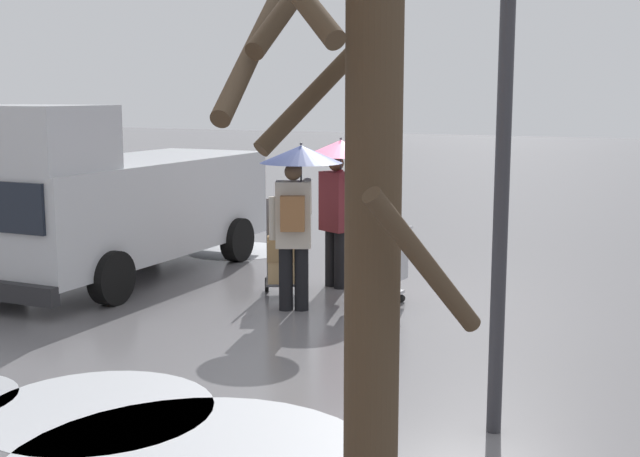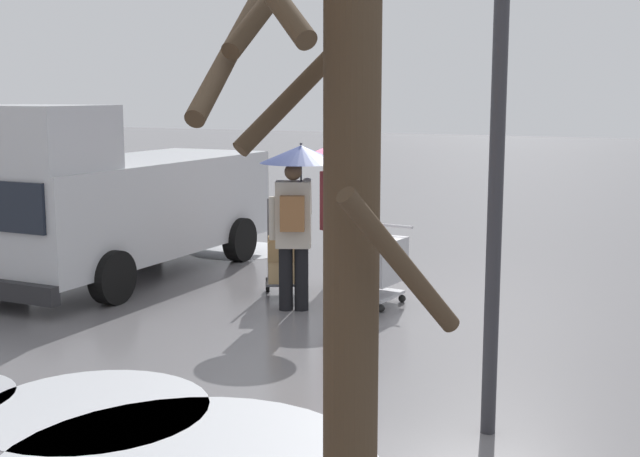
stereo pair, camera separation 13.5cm
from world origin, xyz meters
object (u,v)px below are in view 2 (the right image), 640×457
at_px(pedestrian_black_side, 297,188).
at_px(street_lamp, 497,143).
at_px(bare_tree_near, 342,321).
at_px(cargo_van_parked_right, 117,200).
at_px(hand_dolly_boxes, 284,252).
at_px(pedestrian_pink_side, 340,177).
at_px(shopping_cart_vendor, 378,263).

height_order(pedestrian_black_side, street_lamp, street_lamp).
bearing_deg(bare_tree_near, pedestrian_black_side, -60.39).
distance_m(cargo_van_parked_right, pedestrian_black_side, 3.39).
xyz_separation_m(hand_dolly_boxes, pedestrian_pink_side, (-0.46, -0.79, 0.96)).
bearing_deg(cargo_van_parked_right, shopping_cart_vendor, -177.75).
bearing_deg(cargo_van_parked_right, pedestrian_pink_side, -165.66).
xyz_separation_m(shopping_cart_vendor, pedestrian_black_side, (0.82, 0.70, 1.00)).
bearing_deg(pedestrian_black_side, cargo_van_parked_right, -9.10).
distance_m(cargo_van_parked_right, street_lamp, 7.47).
bearing_deg(bare_tree_near, shopping_cart_vendor, -68.69).
relative_size(shopping_cart_vendor, street_lamp, 0.27).
relative_size(cargo_van_parked_right, pedestrian_pink_side, 2.50).
bearing_deg(street_lamp, cargo_van_parked_right, -26.81).
xyz_separation_m(hand_dolly_boxes, street_lamp, (-3.77, 3.37, 1.75)).
relative_size(hand_dolly_boxes, street_lamp, 0.34).
bearing_deg(pedestrian_black_side, hand_dolly_boxes, -48.22).
relative_size(cargo_van_parked_right, hand_dolly_boxes, 4.08).
bearing_deg(shopping_cart_vendor, hand_dolly_boxes, 5.14).
bearing_deg(bare_tree_near, pedestrian_pink_side, -64.75).
bearing_deg(cargo_van_parked_right, hand_dolly_boxes, -179.12).
bearing_deg(bare_tree_near, cargo_van_parked_right, -44.32).
bearing_deg(shopping_cart_vendor, pedestrian_pink_side, -37.68).
height_order(shopping_cart_vendor, bare_tree_near, bare_tree_near).
distance_m(pedestrian_black_side, street_lamp, 4.36).
distance_m(pedestrian_pink_side, bare_tree_near, 8.27).
bearing_deg(shopping_cart_vendor, bare_tree_near, 111.31).
xyz_separation_m(pedestrian_pink_side, street_lamp, (-3.31, 4.16, 0.79)).
bearing_deg(street_lamp, pedestrian_pink_side, -51.53).
height_order(bare_tree_near, street_lamp, street_lamp).
height_order(shopping_cart_vendor, hand_dolly_boxes, hand_dolly_boxes).
xyz_separation_m(cargo_van_parked_right, pedestrian_black_side, (-3.33, 0.53, 0.39)).
bearing_deg(pedestrian_black_side, shopping_cart_vendor, -139.51).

